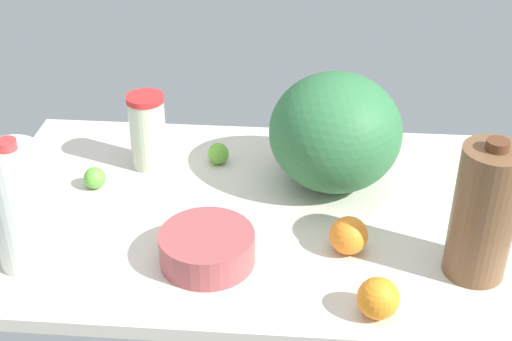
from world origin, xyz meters
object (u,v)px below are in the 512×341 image
tumbler_cup (148,131)px  watermelon (335,132)px  orange_far_back (349,235)px  mixing_bowl (207,248)px  orange_loose (378,298)px  chocolate_milk_jug (484,213)px  lime_by_jug (95,178)px  milk_jug (19,207)px  lime_beside_bowl (218,154)px

tumbler_cup → watermelon: bearing=-5.9°
orange_far_back → watermelon: bearing=96.5°
mixing_bowl → orange_loose: bearing=-21.3°
orange_loose → orange_far_back: size_ratio=0.99×
mixing_bowl → chocolate_milk_jug: chocolate_milk_jug is taller
lime_by_jug → tumbler_cup: bearing=46.0°
tumbler_cup → orange_loose: bearing=-43.1°
orange_loose → orange_far_back: (-4.68, 18.08, 0.05)cm
mixing_bowl → lime_by_jug: (-29.34, 24.50, -0.78)cm
milk_jug → orange_far_back: size_ratio=3.52×
lime_beside_bowl → mixing_bowl: bearing=-86.0°
chocolate_milk_jug → orange_far_back: (-24.02, 4.23, -9.82)cm
orange_far_back → lime_beside_bowl: orange_far_back is taller
tumbler_cup → orange_loose: (51.18, -47.98, -5.43)cm
chocolate_milk_jug → orange_loose: chocolate_milk_jug is taller
mixing_bowl → lime_beside_bowl: size_ratio=3.63×
milk_jug → lime_beside_bowl: milk_jug is taller
watermelon → milk_jug: 68.64cm
tumbler_cup → orange_loose: size_ratio=2.41×
orange_loose → orange_far_back: bearing=104.5°
lime_beside_bowl → lime_by_jug: 29.76cm
milk_jug → orange_loose: (67.40, -9.89, -9.02)cm
mixing_bowl → milk_jug: (-35.05, -2.72, 9.54)cm
milk_jug → orange_loose: milk_jug is taller
watermelon → orange_loose: (7.56, -43.50, -9.52)cm
chocolate_milk_jug → lime_beside_bowl: chocolate_milk_jug is taller
tumbler_cup → watermelon: size_ratio=0.62×
lime_beside_bowl → lime_by_jug: (-26.71, -13.12, -0.07)cm
milk_jug → lime_beside_bowl: size_ratio=5.25×
mixing_bowl → lime_beside_bowl: (-2.62, 37.62, -0.71)cm
milk_jug → lime_by_jug: size_ratio=5.39×
tumbler_cup → lime_beside_bowl: tumbler_cup is taller
mixing_bowl → orange_loose: (32.35, -12.60, 0.52)cm
tumbler_cup → orange_far_back: size_ratio=2.38×
milk_jug → lime_by_jug: milk_jug is taller
watermelon → orange_loose: bearing=-80.1°
chocolate_milk_jug → orange_far_back: chocolate_milk_jug is taller
lime_by_jug → watermelon: bearing=6.7°
orange_far_back → lime_by_jug: size_ratio=1.53×
tumbler_cup → watermelon: watermelon is taller
tumbler_cup → mixing_bowl: size_ratio=0.98×
orange_loose → tumbler_cup: bearing=136.9°
orange_loose → lime_by_jug: size_ratio=1.51×
orange_loose → lime_beside_bowl: bearing=124.8°
mixing_bowl → chocolate_milk_jug: bearing=1.4°
mixing_bowl → watermelon: watermelon is taller
watermelon → tumbler_cup: bearing=174.1°
tumbler_cup → milk_jug: milk_jug is taller
tumbler_cup → lime_by_jug: tumbler_cup is taller
lime_beside_bowl → lime_by_jug: lime_beside_bowl is taller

